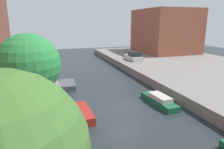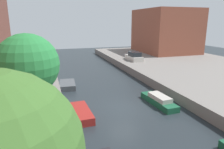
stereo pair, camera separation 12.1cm
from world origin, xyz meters
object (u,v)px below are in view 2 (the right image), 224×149
Objects in this scene: street_tree_1 at (28,65)px; low_block_right at (165,31)px; parked_car at (134,57)px; moored_boat_left_3 at (79,113)px; moored_boat_right_2 at (159,100)px; street_tree_2 at (35,62)px; moored_boat_left_4 at (67,85)px.

low_block_right is at bearing 47.57° from street_tree_1.
low_block_right is 12.99m from parked_car.
street_tree_1 reaches higher than moored_boat_left_3.
moored_boat_left_3 is at bearing -177.52° from moored_boat_right_2.
moored_boat_right_2 is (10.23, -2.72, -3.61)m from street_tree_2.
street_tree_2 is 1.27× the size of moored_boat_left_4.
parked_car is at bearing 35.23° from moored_boat_left_4.
street_tree_2 is 0.94× the size of moored_boat_right_2.
low_block_right is at bearing 35.27° from moored_boat_left_4.
street_tree_2 is 20.02m from parked_car.
moored_boat_right_2 is at bearing 22.22° from street_tree_1.
street_tree_2 is 11.19m from moored_boat_right_2.
moored_boat_left_3 is 0.82× the size of moored_boat_right_2.
street_tree_1 is at bearing -126.37° from parked_car.
street_tree_2 is at bearing -121.33° from moored_boat_left_4.
street_tree_2 is at bearing 90.00° from street_tree_1.
street_tree_2 is 5.64m from moored_boat_left_3.
moored_boat_left_4 is (-0.05, 7.87, -0.00)m from moored_boat_left_3.
moored_boat_left_3 is at bearing -45.33° from street_tree_2.
moored_boat_left_3 is (-21.97, -23.45, -5.06)m from low_block_right.
low_block_right is at bearing 39.27° from street_tree_2.
street_tree_2 is at bearing 134.67° from moored_boat_left_3.
low_block_right is 3.79× the size of moored_boat_left_4.
moored_boat_right_2 is at bearing -122.50° from low_block_right.
street_tree_1 is 13.03m from moored_boat_left_4.
moored_boat_left_4 is at bearing 58.67° from street_tree_2.
moored_boat_right_2 is at bearing -106.07° from parked_car.
parked_car is 1.33× the size of moored_boat_left_4.
street_tree_2 reaches higher than moored_boat_right_2.
low_block_right is 32.53m from moored_boat_left_3.
low_block_right is at bearing 46.86° from moored_boat_left_3.
parked_car reaches higher than moored_boat_left_4.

